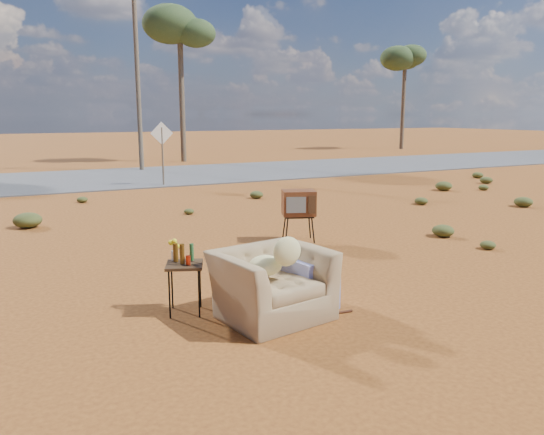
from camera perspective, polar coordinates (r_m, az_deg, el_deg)
name	(u,v)px	position (r m, az deg, el deg)	size (l,w,h in m)	color
ground	(290,297)	(7.27, 1.90, -8.52)	(140.00, 140.00, 0.00)	#98551E
highway	(105,178)	(21.42, -17.55, 4.05)	(140.00, 7.00, 0.04)	#565659
armchair	(278,274)	(6.50, 0.70, -6.09)	(1.60, 1.19, 1.11)	#987A53
tv_unit	(299,204)	(10.23, 2.89, 1.50)	(0.75, 0.68, 1.00)	black
side_table	(182,261)	(6.63, -9.65, -4.66)	(0.57, 0.57, 0.90)	#342112
rusty_bar	(305,318)	(6.53, 3.53, -10.70)	(0.03, 0.03, 1.30)	#4B2714
road_sign	(162,142)	(18.67, -11.74, 7.94)	(0.78, 0.06, 2.19)	brown
eucalyptus_center	(180,33)	(28.54, -9.89, 18.92)	(3.20, 3.20, 7.60)	brown
eucalyptus_right	(405,63)	(39.40, 14.12, 15.82)	(3.20, 3.20, 7.10)	brown
utility_pole_center	(137,74)	(24.17, -14.28, 14.77)	(1.40, 0.20, 8.00)	brown
scrub_patch	(150,230)	(10.96, -12.99, -1.34)	(17.49, 8.07, 0.33)	#444920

